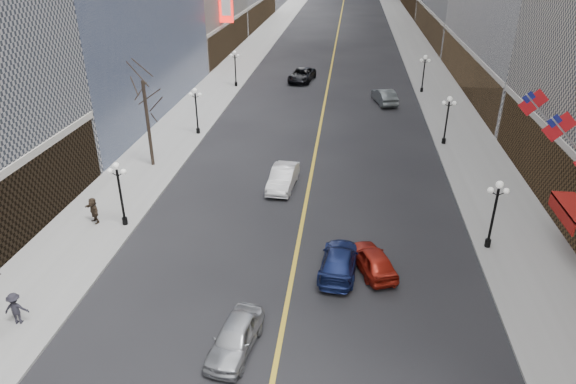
% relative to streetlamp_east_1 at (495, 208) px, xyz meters
% --- Properties ---
extents(sidewalk_east, '(6.00, 230.00, 0.15)m').
position_rel_streetlamp_east_1_xyz_m(sidewalk_east, '(2.20, 40.00, -2.83)').
color(sidewalk_east, gray).
rests_on(sidewalk_east, ground).
extents(sidewalk_west, '(6.00, 230.00, 0.15)m').
position_rel_streetlamp_east_1_xyz_m(sidewalk_west, '(-25.80, 40.00, -2.83)').
color(sidewalk_west, gray).
rests_on(sidewalk_west, ground).
extents(lane_line, '(0.25, 200.00, 0.02)m').
position_rel_streetlamp_east_1_xyz_m(lane_line, '(-11.80, 50.00, -2.89)').
color(lane_line, gold).
rests_on(lane_line, ground).
extents(streetlamp_east_1, '(1.26, 0.44, 4.52)m').
position_rel_streetlamp_east_1_xyz_m(streetlamp_east_1, '(0.00, 0.00, 0.00)').
color(streetlamp_east_1, black).
rests_on(streetlamp_east_1, sidewalk_east).
extents(streetlamp_east_2, '(1.26, 0.44, 4.52)m').
position_rel_streetlamp_east_1_xyz_m(streetlamp_east_2, '(0.00, 18.00, 0.00)').
color(streetlamp_east_2, black).
rests_on(streetlamp_east_2, sidewalk_east).
extents(streetlamp_east_3, '(1.26, 0.44, 4.52)m').
position_rel_streetlamp_east_1_xyz_m(streetlamp_east_3, '(0.00, 36.00, 0.00)').
color(streetlamp_east_3, black).
rests_on(streetlamp_east_3, sidewalk_east).
extents(streetlamp_west_1, '(1.26, 0.44, 4.52)m').
position_rel_streetlamp_east_1_xyz_m(streetlamp_west_1, '(-23.60, 0.00, 0.00)').
color(streetlamp_west_1, black).
rests_on(streetlamp_west_1, sidewalk_west).
extents(streetlamp_west_2, '(1.26, 0.44, 4.52)m').
position_rel_streetlamp_east_1_xyz_m(streetlamp_west_2, '(-23.60, 18.00, 0.00)').
color(streetlamp_west_2, black).
rests_on(streetlamp_west_2, sidewalk_west).
extents(streetlamp_west_3, '(1.26, 0.44, 4.52)m').
position_rel_streetlamp_east_1_xyz_m(streetlamp_west_3, '(-23.60, 36.00, 0.00)').
color(streetlamp_west_3, black).
rests_on(streetlamp_west_3, sidewalk_west).
extents(flag_4, '(2.87, 0.12, 2.87)m').
position_rel_streetlamp_east_1_xyz_m(flag_4, '(3.51, 2.00, 4.39)').
color(flag_4, '#B2B2B7').
rests_on(flag_4, ground).
extents(flag_5, '(2.87, 0.12, 2.87)m').
position_rel_streetlamp_east_1_xyz_m(flag_5, '(3.51, 7.00, 4.39)').
color(flag_5, '#B2B2B7').
rests_on(flag_5, ground).
extents(awning_c, '(1.40, 4.00, 0.93)m').
position_rel_streetlamp_east_1_xyz_m(awning_c, '(4.30, -0.00, 0.18)').
color(awning_c, maroon).
rests_on(awning_c, ground).
extents(tree_west_far, '(3.60, 3.60, 7.92)m').
position_rel_streetlamp_east_1_xyz_m(tree_west_far, '(-25.30, 10.00, 3.34)').
color(tree_west_far, '#2D231C').
rests_on(tree_west_far, sidewalk_west).
extents(car_nb_near, '(2.43, 4.66, 1.51)m').
position_rel_streetlamp_east_1_xyz_m(car_nb_near, '(-13.80, -10.48, -2.15)').
color(car_nb_near, '#A3A6AB').
rests_on(car_nb_near, ground).
extents(car_nb_mid, '(2.13, 5.13, 1.65)m').
position_rel_streetlamp_east_1_xyz_m(car_nb_mid, '(-13.80, 7.22, -2.08)').
color(car_nb_mid, silver).
rests_on(car_nb_mid, ground).
extents(car_nb_far, '(3.71, 6.47, 1.70)m').
position_rel_streetlamp_east_1_xyz_m(car_nb_far, '(-15.41, 39.93, -2.05)').
color(car_nb_far, black).
rests_on(car_nb_far, ground).
extents(car_sb_near, '(2.53, 5.26, 1.48)m').
position_rel_streetlamp_east_1_xyz_m(car_sb_near, '(-9.15, -3.55, -2.16)').
color(car_sb_near, navy).
rests_on(car_sb_near, ground).
extents(car_sb_mid, '(3.16, 4.66, 1.47)m').
position_rel_streetlamp_east_1_xyz_m(car_sb_mid, '(-7.23, -3.23, -2.17)').
color(car_sb_mid, maroon).
rests_on(car_sb_mid, ground).
extents(car_sb_far, '(3.03, 5.50, 1.72)m').
position_rel_streetlamp_east_1_xyz_m(car_sb_far, '(-4.89, 30.85, -2.04)').
color(car_sb_far, '#52585A').
rests_on(car_sb_far, ground).
extents(ped_west_walk, '(1.21, 0.69, 1.76)m').
position_rel_streetlamp_east_1_xyz_m(ped_west_walk, '(-24.95, -10.05, -1.87)').
color(ped_west_walk, black).
rests_on(ped_west_walk, sidewalk_west).
extents(ped_west_far, '(1.61, 1.43, 1.81)m').
position_rel_streetlamp_east_1_xyz_m(ped_west_far, '(-25.73, 0.06, -1.85)').
color(ped_west_far, '#2F241A').
rests_on(ped_west_far, sidewalk_west).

